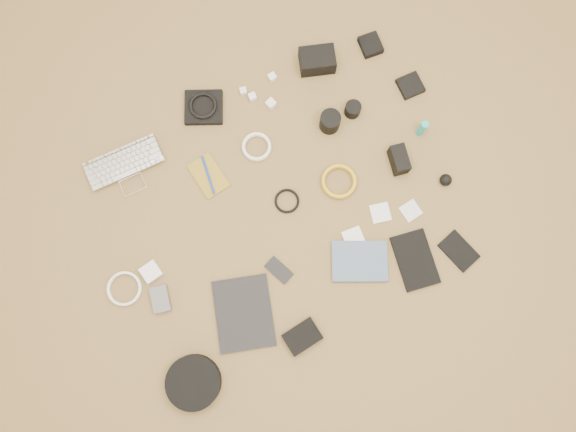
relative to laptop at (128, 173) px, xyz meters
name	(u,v)px	position (x,y,z in m)	size (l,w,h in m)	color
room_shell	(271,72)	(0.47, -0.39, 1.24)	(4.04, 4.04, 2.58)	olive
laptop	(128,173)	(0.00, 0.00, 0.00)	(0.30, 0.21, 0.02)	#B5B6BA
headphone_pouch	(204,107)	(0.37, 0.12, 0.00)	(0.15, 0.14, 0.03)	black
headphones	(203,106)	(0.37, 0.12, 0.02)	(0.11, 0.11, 0.01)	black
charger_a	(243,91)	(0.54, 0.12, 0.00)	(0.03, 0.03, 0.02)	white
charger_b	(252,97)	(0.57, 0.08, 0.00)	(0.03, 0.03, 0.03)	white
charger_c	(272,77)	(0.67, 0.12, 0.00)	(0.03, 0.03, 0.03)	white
charger_d	(271,104)	(0.62, 0.02, 0.00)	(0.03, 0.03, 0.03)	white
dslr_camera	(317,60)	(0.86, 0.10, 0.03)	(0.14, 0.10, 0.08)	black
lens_pouch	(371,45)	(1.09, 0.08, 0.00)	(0.08, 0.09, 0.03)	black
notebook_olive	(209,176)	(0.28, -0.14, -0.01)	(0.10, 0.16, 0.01)	olive
pen_blue	(208,175)	(0.28, -0.14, 0.00)	(0.01, 0.01, 0.16)	#142EA4
cable_white_a	(257,147)	(0.50, -0.12, 0.00)	(0.12, 0.12, 0.01)	white
lens_a	(330,122)	(0.80, -0.15, 0.03)	(0.08, 0.08, 0.09)	black
lens_b	(353,109)	(0.90, -0.14, 0.02)	(0.06, 0.06, 0.06)	black
card_reader	(410,86)	(1.16, -0.14, 0.00)	(0.09, 0.09, 0.02)	black
power_brick	(151,272)	(-0.07, -0.40, 0.00)	(0.07, 0.07, 0.03)	white
cable_white_b	(125,289)	(-0.18, -0.41, -0.01)	(0.13, 0.13, 0.01)	white
cable_black	(287,201)	(0.51, -0.36, -0.01)	(0.10, 0.10, 0.01)	black
cable_yellow	(339,182)	(0.73, -0.38, 0.00)	(0.14, 0.14, 0.02)	gold
flash	(399,160)	(0.97, -0.40, 0.03)	(0.06, 0.11, 0.08)	black
lens_cleaner	(422,128)	(1.11, -0.33, 0.04)	(0.03, 0.03, 0.10)	#19A79F
battery_charger	(161,299)	(-0.07, -0.50, 0.00)	(0.06, 0.10, 0.03)	#545559
tablet	(244,313)	(0.19, -0.68, -0.01)	(0.21, 0.27, 0.01)	black
phone	(279,270)	(0.37, -0.59, -0.01)	(0.05, 0.10, 0.01)	black
filter_case_left	(354,238)	(0.68, -0.60, -0.01)	(0.07, 0.07, 0.01)	silver
filter_case_mid	(380,213)	(0.82, -0.56, -0.01)	(0.07, 0.07, 0.01)	silver
filter_case_right	(411,211)	(0.93, -0.60, -0.01)	(0.07, 0.07, 0.01)	silver
air_blower	(446,180)	(1.10, -0.55, 0.01)	(0.05, 0.05, 0.05)	black
headphone_case	(194,382)	(-0.08, -0.83, 0.02)	(0.20, 0.20, 0.05)	black
drive_case	(302,337)	(0.35, -0.85, 0.00)	(0.13, 0.09, 0.03)	black
paperback	(360,282)	(0.63, -0.76, 0.00)	(0.16, 0.21, 0.02)	#465B77
notebook_black_a	(415,260)	(0.86, -0.78, 0.00)	(0.13, 0.22, 0.02)	black
notebook_black_b	(459,251)	(1.02, -0.81, -0.01)	(0.09, 0.14, 0.01)	black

